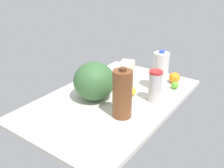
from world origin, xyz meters
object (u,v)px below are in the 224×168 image
orange_by_jug (174,78)px  tumbler_cup (155,86)px  chocolate_milk_jug (122,94)px  milk_jug (160,71)px  lemon_loose (131,91)px  lime_near_front (175,85)px  egg_carton (124,70)px  watermelon (94,81)px

orange_by_jug → tumbler_cup: bearing=0.6°
chocolate_milk_jug → milk_jug: chocolate_milk_jug is taller
orange_by_jug → lemon_loose: (35.37, -15.21, -0.85)cm
tumbler_cup → lime_near_front: size_ratio=3.98×
tumbler_cup → egg_carton: (-25.10, -39.24, -6.45)cm
orange_by_jug → lime_near_front: bearing=25.4°
chocolate_milk_jug → milk_jug: size_ratio=1.05×
watermelon → chocolate_milk_jug: 27.20cm
orange_by_jug → lemon_loose: bearing=-23.3°
chocolate_milk_jug → lime_near_front: 53.27cm
watermelon → milk_jug: 46.20cm
milk_jug → lime_near_front: milk_jug is taller
milk_jug → orange_by_jug: bearing=164.0°
tumbler_cup → orange_by_jug: size_ratio=2.54×
orange_by_jug → lime_near_front: orange_by_jug is taller
watermelon → lime_near_front: watermelon is taller
egg_carton → orange_by_jug: (-7.85, 38.91, 0.27)cm
watermelon → lime_near_front: size_ratio=5.15×
chocolate_milk_jug → lemon_loose: bearing=-160.1°
tumbler_cup → lime_near_front: 25.33cm
chocolate_milk_jug → lemon_loose: (-24.70, -8.96, -10.81)cm
lime_near_front → orange_by_jug: bearing=-154.6°
egg_carton → lemon_loose: 36.33cm
tumbler_cup → lime_near_front: tumbler_cup is taller
watermelon → egg_carton: 46.02cm
watermelon → milk_jug: bearing=143.0°
egg_carton → lime_near_front: egg_carton is taller
chocolate_milk_jug → lime_near_front: bearing=168.3°
lemon_loose → milk_jug: bearing=151.4°
egg_carton → lemon_loose: bearing=23.8°
chocolate_milk_jug → tumbler_cup: bearing=166.4°
lime_near_front → chocolate_milk_jug: bearing=-11.7°
tumbler_cup → lime_near_front: bearing=170.5°
tumbler_cup → orange_by_jug: (-32.95, -0.33, -6.18)cm
watermelon → lime_near_front: 57.69cm
watermelon → orange_by_jug: bearing=148.4°
egg_carton → orange_by_jug: orange_by_jug is taller
milk_jug → orange_by_jug: (-15.74, 4.51, -9.24)cm
egg_carton → lime_near_front: (1.28, 43.25, -1.17)cm
chocolate_milk_jug → lime_near_front: size_ratio=5.79×
tumbler_cup → orange_by_jug: tumbler_cup is taller
watermelon → lime_near_front: (-43.47, 36.68, -9.62)cm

